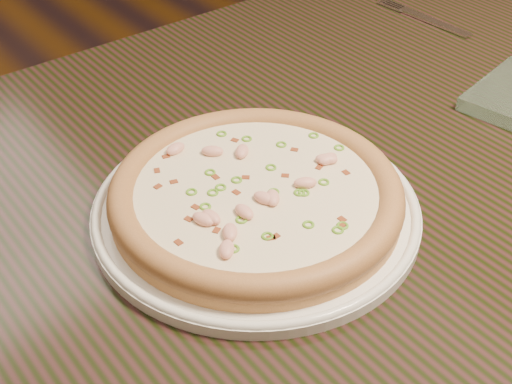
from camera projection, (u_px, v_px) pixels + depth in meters
ground at (89, 376)px, 1.50m from camera, size 9.00×9.00×0.00m
hero_table at (307, 217)px, 0.89m from camera, size 1.20×0.80×0.75m
plate at (256, 208)px, 0.74m from camera, size 0.34×0.34×0.02m
pizza at (256, 194)px, 0.73m from camera, size 0.30×0.30×0.03m
fork at (427, 19)px, 1.12m from camera, size 0.03×0.18×0.00m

